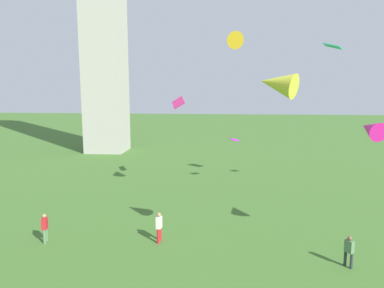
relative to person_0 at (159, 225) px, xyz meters
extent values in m
cylinder|color=red|center=(0.02, 0.19, -0.58)|extent=(0.16, 0.16, 0.85)
cylinder|color=red|center=(-0.02, -0.19, -0.58)|extent=(0.16, 0.16, 0.85)
cube|color=silver|center=(0.00, 0.00, 0.18)|extent=(0.32, 0.49, 0.67)
sphere|color=#A37556|center=(0.00, 0.00, 0.64)|extent=(0.25, 0.25, 0.25)
cylinder|color=#51754C|center=(-6.52, -0.84, -0.59)|extent=(0.15, 0.15, 0.82)
cylinder|color=#51754C|center=(-6.58, -0.47, -0.59)|extent=(0.15, 0.15, 0.82)
cube|color=red|center=(-6.55, -0.65, 0.14)|extent=(0.33, 0.48, 0.65)
sphere|color=#A37556|center=(-6.55, -0.65, 0.59)|extent=(0.24, 0.24, 0.24)
cylinder|color=#2D3338|center=(10.03, -2.22, -0.61)|extent=(0.15, 0.15, 0.78)
cylinder|color=#2D3338|center=(9.83, -1.93, -0.61)|extent=(0.15, 0.15, 0.78)
cube|color=#51754C|center=(9.93, -2.08, 0.09)|extent=(0.44, 0.49, 0.62)
sphere|color=brown|center=(9.93, -2.08, 0.51)|extent=(0.23, 0.23, 0.23)
cone|color=#B99116|center=(4.05, 5.03, 11.02)|extent=(1.65, 2.05, 1.42)
cube|color=#BF246A|center=(-0.34, 11.55, 6.60)|extent=(1.31, 1.41, 1.14)
cube|color=#B31DE6|center=(4.62, 13.10, 3.19)|extent=(0.96, 0.96, 0.31)
cube|color=#2CB496|center=(11.86, 9.70, 11.01)|extent=(1.60, 1.54, 0.57)
cone|color=gold|center=(5.97, -3.14, 8.03)|extent=(2.09, 1.86, 1.38)
cone|color=#CD1984|center=(11.11, -0.56, 5.79)|extent=(1.27, 1.68, 1.18)
camera|label=1|loc=(3.70, -19.53, 7.84)|focal=33.68mm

